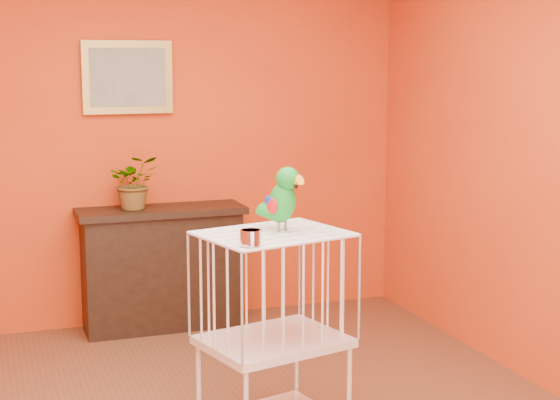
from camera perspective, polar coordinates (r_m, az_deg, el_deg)
name	(u,v)px	position (r m, az deg, el deg)	size (l,w,h in m)	color
room_shell	(211,123)	(3.88, -4.59, 5.10)	(4.50, 4.50, 4.50)	#D24113
console_cabinet	(162,268)	(6.07, -7.85, -4.50)	(1.15, 0.41, 0.86)	black
potted_plant	(136,189)	(5.90, -9.58, 0.73)	(0.33, 0.37, 0.29)	#26722D
framed_picture	(128,77)	(6.04, -10.10, 8.04)	(0.62, 0.04, 0.50)	#AE913E
birdcage	(273,331)	(4.30, -0.44, -8.71)	(0.77, 0.66, 1.03)	white
feed_cup	(251,237)	(3.87, -1.96, -2.51)	(0.10, 0.10, 0.07)	silver
parrot	(282,198)	(4.20, 0.16, 0.14)	(0.20, 0.28, 0.32)	#59544C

